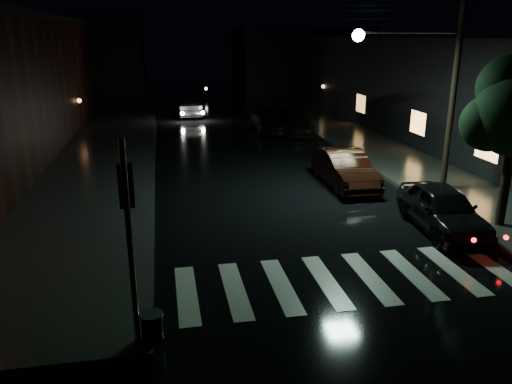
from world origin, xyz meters
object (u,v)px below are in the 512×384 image
parked_car_b (345,168)px  parked_car_a (443,209)px  oncoming_car (187,106)px  parked_car_c (295,124)px  parked_car_d (275,119)px

parked_car_b → parked_car_a: bearing=-75.3°
oncoming_car → parked_car_b: bearing=100.7°
parked_car_c → parked_car_d: 1.64m
parked_car_a → parked_car_d: size_ratio=0.76×
parked_car_a → parked_car_c: (-0.33, 17.01, -0.10)m
parked_car_c → parked_car_d: size_ratio=0.78×
parked_car_d → oncoming_car: 9.20m
parked_car_d → parked_car_c: bearing=-46.2°
parked_car_b → oncoming_car: oncoming_car is taller
parked_car_c → oncoming_car: oncoming_car is taller
parked_car_a → oncoming_car: bearing=109.7°
parked_car_b → parked_car_d: (-0.08, 12.86, 0.03)m
parked_car_a → parked_car_d: bearing=99.6°
parked_car_b → oncoming_car: bearing=105.5°
parked_car_b → oncoming_car: 21.08m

